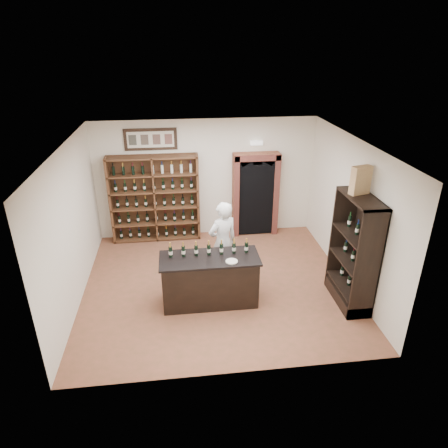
{
  "coord_description": "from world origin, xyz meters",
  "views": [
    {
      "loc": [
        -0.73,
        -7.09,
        4.74
      ],
      "look_at": [
        0.19,
        0.3,
        1.25
      ],
      "focal_mm": 32.0,
      "sensor_mm": 36.0,
      "label": 1
    }
  ],
  "objects_px": {
    "wine_shelf": "(155,198)",
    "side_cabinet": "(353,268)",
    "counter_bottle_0": "(171,252)",
    "wine_crate": "(361,180)",
    "tasting_counter": "(210,280)",
    "shopkeeper": "(223,242)"
  },
  "relations": [
    {
      "from": "counter_bottle_0",
      "to": "side_cabinet",
      "type": "bearing_deg",
      "value": -6.78
    },
    {
      "from": "tasting_counter",
      "to": "side_cabinet",
      "type": "height_order",
      "value": "side_cabinet"
    },
    {
      "from": "tasting_counter",
      "to": "wine_shelf",
      "type": "bearing_deg",
      "value": 110.56
    },
    {
      "from": "wine_crate",
      "to": "wine_shelf",
      "type": "bearing_deg",
      "value": 124.79
    },
    {
      "from": "wine_crate",
      "to": "counter_bottle_0",
      "type": "bearing_deg",
      "value": 159.66
    },
    {
      "from": "shopkeeper",
      "to": "counter_bottle_0",
      "type": "bearing_deg",
      "value": 8.83
    },
    {
      "from": "wine_shelf",
      "to": "shopkeeper",
      "type": "xyz_separation_m",
      "value": [
        1.44,
        -2.16,
        -0.21
      ]
    },
    {
      "from": "side_cabinet",
      "to": "shopkeeper",
      "type": "relative_size",
      "value": 1.23
    },
    {
      "from": "wine_shelf",
      "to": "side_cabinet",
      "type": "distance_m",
      "value": 5.02
    },
    {
      "from": "shopkeeper",
      "to": "wine_crate",
      "type": "bearing_deg",
      "value": 135.82
    },
    {
      "from": "side_cabinet",
      "to": "wine_crate",
      "type": "height_order",
      "value": "wine_crate"
    },
    {
      "from": "tasting_counter",
      "to": "wine_crate",
      "type": "xyz_separation_m",
      "value": [
        2.69,
        -0.14,
        1.96
      ]
    },
    {
      "from": "tasting_counter",
      "to": "counter_bottle_0",
      "type": "bearing_deg",
      "value": 171.35
    },
    {
      "from": "wine_shelf",
      "to": "counter_bottle_0",
      "type": "height_order",
      "value": "wine_shelf"
    },
    {
      "from": "tasting_counter",
      "to": "counter_bottle_0",
      "type": "relative_size",
      "value": 6.27
    },
    {
      "from": "wine_shelf",
      "to": "wine_crate",
      "type": "height_order",
      "value": "wine_crate"
    },
    {
      "from": "wine_shelf",
      "to": "side_cabinet",
      "type": "xyz_separation_m",
      "value": [
        3.82,
        -3.23,
        -0.35
      ]
    },
    {
      "from": "counter_bottle_0",
      "to": "wine_crate",
      "type": "xyz_separation_m",
      "value": [
        3.41,
        -0.25,
        1.35
      ]
    },
    {
      "from": "wine_crate",
      "to": "shopkeeper",
      "type": "bearing_deg",
      "value": 142.63
    },
    {
      "from": "counter_bottle_0",
      "to": "shopkeeper",
      "type": "relative_size",
      "value": 0.17
    },
    {
      "from": "wine_crate",
      "to": "tasting_counter",
      "type": "bearing_deg",
      "value": 160.88
    },
    {
      "from": "tasting_counter",
      "to": "wine_crate",
      "type": "height_order",
      "value": "wine_crate"
    }
  ]
}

